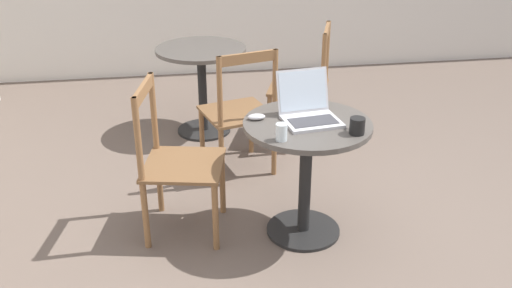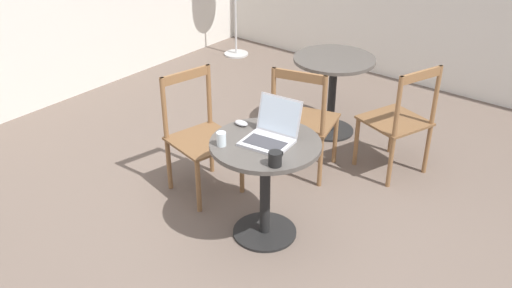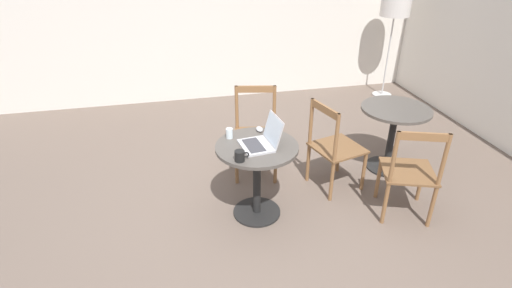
# 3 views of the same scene
# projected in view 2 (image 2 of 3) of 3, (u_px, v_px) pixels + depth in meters

# --- Properties ---
(ground_plane) EXTENTS (16.00, 16.00, 0.00)m
(ground_plane) POSITION_uv_depth(u_px,v_px,m) (283.00, 249.00, 3.80)
(ground_plane) COLOR #66564C
(cafe_table_near) EXTENTS (0.72, 0.72, 0.72)m
(cafe_table_near) POSITION_uv_depth(u_px,v_px,m) (265.00, 167.00, 3.70)
(cafe_table_near) COLOR black
(cafe_table_near) RESTS_ON ground_plane
(cafe_table_mid) EXTENTS (0.72, 0.72, 0.72)m
(cafe_table_mid) POSITION_uv_depth(u_px,v_px,m) (333.00, 78.00, 5.05)
(cafe_table_mid) COLOR black
(cafe_table_mid) RESTS_ON ground_plane
(chair_near_back) EXTENTS (0.53, 0.53, 0.92)m
(chair_near_back) POSITION_uv_depth(u_px,v_px,m) (200.00, 136.00, 4.25)
(chair_near_back) COLOR brown
(chair_near_back) RESTS_ON ground_plane
(chair_mid_left) EXTENTS (0.55, 0.55, 0.92)m
(chair_mid_left) POSITION_uv_depth(u_px,v_px,m) (304.00, 121.00, 4.46)
(chair_mid_left) COLOR brown
(chair_mid_left) RESTS_ON ground_plane
(chair_mid_front) EXTENTS (0.57, 0.57, 0.92)m
(chair_mid_front) POSITION_uv_depth(u_px,v_px,m) (399.00, 121.00, 4.47)
(chair_mid_front) COLOR brown
(chair_mid_front) RESTS_ON ground_plane
(laptop) EXTENTS (0.35, 0.34, 0.25)m
(laptop) POSITION_uv_depth(u_px,v_px,m) (271.00, 133.00, 3.60)
(laptop) COLOR #B7B7BC
(laptop) RESTS_ON cafe_table_near
(mouse) EXTENTS (0.06, 0.10, 0.03)m
(mouse) POSITION_uv_depth(u_px,v_px,m) (241.00, 123.00, 3.81)
(mouse) COLOR #B7B7BC
(mouse) RESTS_ON cafe_table_near
(mug) EXTENTS (0.12, 0.08, 0.09)m
(mug) POSITION_uv_depth(u_px,v_px,m) (275.00, 159.00, 3.34)
(mug) COLOR black
(mug) RESTS_ON cafe_table_near
(drinking_glass) EXTENTS (0.06, 0.06, 0.09)m
(drinking_glass) POSITION_uv_depth(u_px,v_px,m) (221.00, 139.00, 3.55)
(drinking_glass) COLOR silver
(drinking_glass) RESTS_ON cafe_table_near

